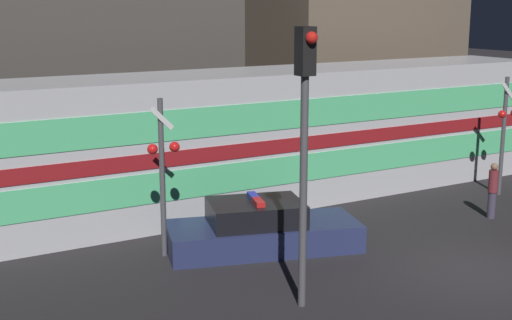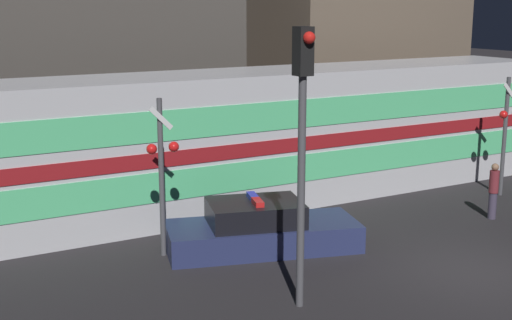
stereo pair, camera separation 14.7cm
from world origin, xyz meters
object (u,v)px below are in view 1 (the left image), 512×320
at_px(train, 250,139).
at_px(crossing_signal_near, 505,128).
at_px(police_car, 261,230).
at_px(pedestrian, 493,190).
at_px(traffic_light_corner, 305,128).

bearing_deg(train, crossing_signal_near, -22.95).
distance_m(police_car, crossing_signal_near, 9.21).
distance_m(train, police_car, 4.36).
bearing_deg(train, police_car, -115.80).
xyz_separation_m(police_car, pedestrian, (6.88, -0.97, 0.32)).
xyz_separation_m(train, pedestrian, (5.09, -4.67, -1.17)).
xyz_separation_m(pedestrian, crossing_signal_near, (2.16, 1.60, 1.32)).
relative_size(pedestrian, crossing_signal_near, 0.43).
relative_size(crossing_signal_near, traffic_light_corner, 0.68).
bearing_deg(pedestrian, train, 137.49).
relative_size(train, traffic_light_corner, 3.79).
height_order(train, police_car, train).
distance_m(pedestrian, crossing_signal_near, 2.99).
height_order(train, crossing_signal_near, train).
bearing_deg(pedestrian, crossing_signal_near, 36.41).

